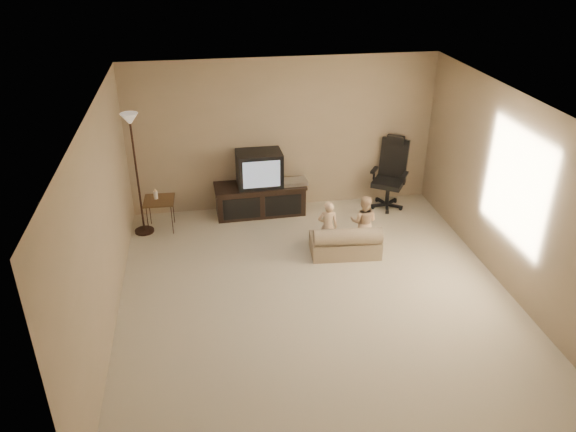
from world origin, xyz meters
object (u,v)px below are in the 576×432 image
office_chair (390,182)px  child_sofa (346,243)px  side_table (159,200)px  floor_lamp (133,148)px  tv_stand (260,188)px  toddler_left (328,227)px  toddler_right (364,222)px

office_chair → child_sofa: bearing=-94.0°
side_table → floor_lamp: floor_lamp is taller
tv_stand → toddler_left: 1.61m
side_table → toddler_left: size_ratio=0.86×
child_sofa → toddler_left: bearing=154.1°
tv_stand → toddler_left: tv_stand is taller
office_chair → floor_lamp: bearing=-142.3°
child_sofa → floor_lamp: bearing=162.5°
office_chair → side_table: size_ratio=1.74×
toddler_right → office_chair: bearing=-99.3°
side_table → child_sofa: size_ratio=0.67×
child_sofa → toddler_left: 0.35m
office_chair → floor_lamp: floor_lamp is taller
side_table → toddler_right: size_ratio=0.83×
child_sofa → tv_stand: bearing=128.9°
child_sofa → toddler_left: size_ratio=1.27×
toddler_left → toddler_right: size_ratio=0.97×
child_sofa → toddler_right: 0.42m
toddler_left → toddler_right: bearing=-167.5°
tv_stand → side_table: size_ratio=2.20×
tv_stand → side_table: tv_stand is taller
office_chair → toddler_left: bearing=-102.4°
child_sofa → toddler_left: toddler_left is taller
toddler_left → side_table: bearing=-15.6°
floor_lamp → toddler_right: (3.24, -1.00, -0.98)m
tv_stand → child_sofa: bearing=-57.0°
tv_stand → toddler_right: 1.92m
floor_lamp → child_sofa: floor_lamp is taller
floor_lamp → child_sofa: bearing=-21.9°
side_table → toddler_right: bearing=-19.7°
floor_lamp → toddler_right: bearing=-17.2°
tv_stand → toddler_right: size_ratio=1.82×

